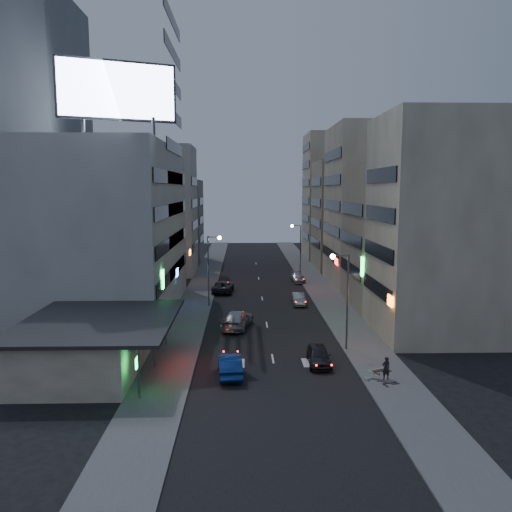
{
  "coord_description": "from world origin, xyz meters",
  "views": [
    {
      "loc": [
        -2.33,
        -34.16,
        13.4
      ],
      "look_at": [
        -0.99,
        17.01,
        6.51
      ],
      "focal_mm": 35.0,
      "sensor_mm": 36.0,
      "label": 1
    }
  ],
  "objects_px": {
    "person": "(386,368)",
    "parked_car_right_near": "(319,355)",
    "parked_car_left": "(223,287)",
    "road_car_silver": "(237,319)",
    "scooter_silver_a": "(378,371)",
    "parked_car_right_mid": "(298,299)",
    "scooter_black_b": "(387,361)",
    "parked_car_right_far": "(298,278)",
    "scooter_blue": "(387,373)",
    "scooter_black_a": "(396,374)",
    "road_car_blue": "(230,365)",
    "scooter_silver_b": "(383,360)"
  },
  "relations": [
    {
      "from": "parked_car_right_mid",
      "to": "road_car_blue",
      "type": "height_order",
      "value": "road_car_blue"
    },
    {
      "from": "road_car_silver",
      "to": "road_car_blue",
      "type": "bearing_deg",
      "value": 100.57
    },
    {
      "from": "scooter_blue",
      "to": "scooter_silver_a",
      "type": "bearing_deg",
      "value": 63.76
    },
    {
      "from": "parked_car_right_mid",
      "to": "person",
      "type": "height_order",
      "value": "person"
    },
    {
      "from": "scooter_black_a",
      "to": "scooter_silver_b",
      "type": "height_order",
      "value": "scooter_silver_b"
    },
    {
      "from": "parked_car_right_far",
      "to": "person",
      "type": "xyz_separation_m",
      "value": [
        2.07,
        -37.55,
        0.28
      ]
    },
    {
      "from": "scooter_silver_a",
      "to": "parked_car_right_near",
      "type": "bearing_deg",
      "value": 52.89
    },
    {
      "from": "scooter_silver_b",
      "to": "parked_car_right_far",
      "type": "bearing_deg",
      "value": -16.94
    },
    {
      "from": "person",
      "to": "road_car_blue",
      "type": "bearing_deg",
      "value": -17.7
    },
    {
      "from": "parked_car_left",
      "to": "person",
      "type": "height_order",
      "value": "person"
    },
    {
      "from": "parked_car_left",
      "to": "road_car_silver",
      "type": "bearing_deg",
      "value": 100.84
    },
    {
      "from": "parked_car_left",
      "to": "person",
      "type": "bearing_deg",
      "value": 116.38
    },
    {
      "from": "person",
      "to": "scooter_silver_b",
      "type": "xyz_separation_m",
      "value": [
        0.4,
        2.25,
        -0.19
      ]
    },
    {
      "from": "parked_car_left",
      "to": "road_car_blue",
      "type": "xyz_separation_m",
      "value": [
        1.64,
        -29.29,
        0.02
      ]
    },
    {
      "from": "parked_car_right_near",
      "to": "parked_car_right_far",
      "type": "relative_size",
      "value": 0.93
    },
    {
      "from": "person",
      "to": "scooter_blue",
      "type": "height_order",
      "value": "person"
    },
    {
      "from": "parked_car_right_mid",
      "to": "scooter_black_b",
      "type": "bearing_deg",
      "value": -78.36
    },
    {
      "from": "road_car_blue",
      "to": "scooter_black_a",
      "type": "distance_m",
      "value": 11.73
    },
    {
      "from": "road_car_blue",
      "to": "parked_car_right_near",
      "type": "bearing_deg",
      "value": -168.13
    },
    {
      "from": "parked_car_right_far",
      "to": "scooter_blue",
      "type": "distance_m",
      "value": 37.81
    },
    {
      "from": "parked_car_right_near",
      "to": "parked_car_right_mid",
      "type": "distance_m",
      "value": 20.07
    },
    {
      "from": "parked_car_right_mid",
      "to": "road_car_blue",
      "type": "bearing_deg",
      "value": -108.17
    },
    {
      "from": "road_car_blue",
      "to": "person",
      "type": "distance_m",
      "value": 11.09
    },
    {
      "from": "parked_car_left",
      "to": "scooter_black_a",
      "type": "height_order",
      "value": "parked_car_left"
    },
    {
      "from": "person",
      "to": "scooter_blue",
      "type": "distance_m",
      "value": 0.34
    },
    {
      "from": "road_car_blue",
      "to": "scooter_black_b",
      "type": "relative_size",
      "value": 2.39
    },
    {
      "from": "scooter_black_a",
      "to": "parked_car_right_near",
      "type": "bearing_deg",
      "value": 32.36
    },
    {
      "from": "road_car_blue",
      "to": "scooter_silver_b",
      "type": "distance_m",
      "value": 11.43
    },
    {
      "from": "parked_car_right_near",
      "to": "scooter_black_a",
      "type": "relative_size",
      "value": 2.41
    },
    {
      "from": "road_car_silver",
      "to": "scooter_silver_a",
      "type": "distance_m",
      "value": 16.85
    },
    {
      "from": "parked_car_right_far",
      "to": "scooter_silver_a",
      "type": "height_order",
      "value": "parked_car_right_far"
    },
    {
      "from": "parked_car_right_far",
      "to": "scooter_silver_a",
      "type": "xyz_separation_m",
      "value": [
        1.65,
        -37.19,
        -0.04
      ]
    },
    {
      "from": "scooter_silver_a",
      "to": "scooter_blue",
      "type": "height_order",
      "value": "scooter_blue"
    },
    {
      "from": "scooter_blue",
      "to": "scooter_silver_b",
      "type": "height_order",
      "value": "scooter_silver_b"
    },
    {
      "from": "parked_car_left",
      "to": "road_car_silver",
      "type": "distance_m",
      "value": 17.07
    },
    {
      "from": "parked_car_right_near",
      "to": "scooter_blue",
      "type": "bearing_deg",
      "value": -38.38
    },
    {
      "from": "scooter_black_a",
      "to": "scooter_black_b",
      "type": "height_order",
      "value": "scooter_black_b"
    },
    {
      "from": "road_car_blue",
      "to": "scooter_black_a",
      "type": "relative_size",
      "value": 2.7
    },
    {
      "from": "parked_car_right_mid",
      "to": "parked_car_right_far",
      "type": "relative_size",
      "value": 0.89
    },
    {
      "from": "person",
      "to": "parked_car_right_near",
      "type": "bearing_deg",
      "value": -49.34
    },
    {
      "from": "parked_car_left",
      "to": "road_car_silver",
      "type": "xyz_separation_m",
      "value": [
        2.02,
        -16.95,
        0.08
      ]
    },
    {
      "from": "scooter_silver_a",
      "to": "scooter_black_a",
      "type": "bearing_deg",
      "value": -126.08
    },
    {
      "from": "scooter_black_a",
      "to": "parked_car_left",
      "type": "bearing_deg",
      "value": 4.09
    },
    {
      "from": "parked_car_right_mid",
      "to": "road_car_blue",
      "type": "xyz_separation_m",
      "value": [
        -7.45,
        -22.05,
        0.11
      ]
    },
    {
      "from": "parked_car_right_near",
      "to": "scooter_silver_a",
      "type": "xyz_separation_m",
      "value": [
        3.8,
        -3.07,
        -0.1
      ]
    },
    {
      "from": "road_car_silver",
      "to": "parked_car_left",
      "type": "bearing_deg",
      "value": -70.84
    },
    {
      "from": "road_car_blue",
      "to": "parked_car_right_mid",
      "type": "bearing_deg",
      "value": -113.14
    },
    {
      "from": "parked_car_right_mid",
      "to": "scooter_silver_a",
      "type": "bearing_deg",
      "value": -81.8
    },
    {
      "from": "scooter_silver_a",
      "to": "scooter_black_b",
      "type": "relative_size",
      "value": 0.82
    },
    {
      "from": "person",
      "to": "scooter_black_a",
      "type": "distance_m",
      "value": 0.78
    }
  ]
}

